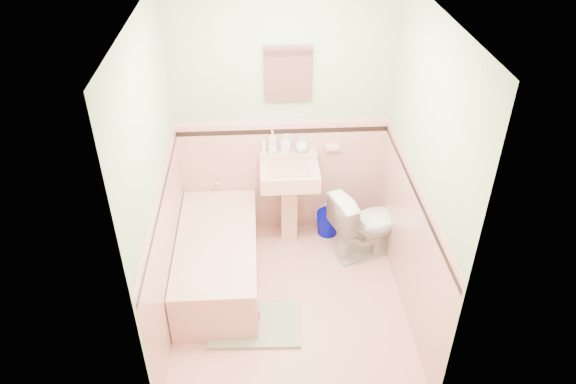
{
  "coord_description": "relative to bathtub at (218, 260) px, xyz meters",
  "views": [
    {
      "loc": [
        -0.22,
        -3.41,
        3.49
      ],
      "look_at": [
        0.0,
        0.25,
        1.0
      ],
      "focal_mm": 33.8,
      "sensor_mm": 36.0,
      "label": 1
    }
  ],
  "objects": [
    {
      "name": "wall_right",
      "position": [
        1.63,
        -0.33,
        1.02
      ],
      "size": [
        0.0,
        2.5,
        2.5
      ],
      "primitive_type": "plane",
      "rotation": [
        1.57,
        0.0,
        -1.57
      ],
      "color": "#F7ECC9",
      "rests_on": "ground"
    },
    {
      "name": "shoe",
      "position": [
        0.3,
        -0.53,
        -0.17
      ],
      "size": [
        0.14,
        0.09,
        0.05
      ],
      "primitive_type": "cube",
      "rotation": [
        0.0,
        0.0,
        -0.19
      ],
      "color": "#BF1E59",
      "rests_on": "bath_mat"
    },
    {
      "name": "cap_right",
      "position": [
        1.61,
        -0.33,
        1.0
      ],
      "size": [
        0.0,
        2.2,
        2.2
      ],
      "primitive_type": "plane",
      "rotation": [
        1.57,
        0.0,
        -1.57
      ],
      "color": "#EAA59D",
      "rests_on": "ground"
    },
    {
      "name": "sink",
      "position": [
        0.68,
        0.53,
        0.21
      ],
      "size": [
        0.55,
        0.48,
        0.86
      ],
      "primitive_type": null,
      "color": "#E5A89C",
      "rests_on": "floor"
    },
    {
      "name": "accent_back",
      "position": [
        0.63,
        0.75,
        0.9
      ],
      "size": [
        2.0,
        0.0,
        2.0
      ],
      "primitive_type": "plane",
      "rotation": [
        1.57,
        0.0,
        0.0
      ],
      "color": "black",
      "rests_on": "ground"
    },
    {
      "name": "soap_bottle_left",
      "position": [
        0.53,
        0.71,
        0.81
      ],
      "size": [
        0.1,
        0.11,
        0.23
      ],
      "primitive_type": "imported",
      "rotation": [
        0.0,
        0.0,
        0.2
      ],
      "color": "#B2B2B2",
      "rests_on": "sink"
    },
    {
      "name": "medicine_cabinet",
      "position": [
        0.68,
        0.74,
        1.47
      ],
      "size": [
        0.36,
        0.04,
        0.45
      ],
      "primitive_type": "cube",
      "color": "white",
      "rests_on": "wall_back"
    },
    {
      "name": "wall_front",
      "position": [
        0.63,
        -1.43,
        1.02
      ],
      "size": [
        2.5,
        0.0,
        2.5
      ],
      "primitive_type": "plane",
      "rotation": [
        -1.57,
        0.0,
        0.0
      ],
      "color": "#F7ECC9",
      "rests_on": "ground"
    },
    {
      "name": "accent_right",
      "position": [
        1.61,
        -0.33,
        0.89
      ],
      "size": [
        0.0,
        2.2,
        2.2
      ],
      "primitive_type": "plane",
      "rotation": [
        1.57,
        0.0,
        -1.57
      ],
      "color": "black",
      "rests_on": "ground"
    },
    {
      "name": "accent_front",
      "position": [
        0.63,
        -1.41,
        0.9
      ],
      "size": [
        2.0,
        0.0,
        2.0
      ],
      "primitive_type": "plane",
      "rotation": [
        -1.57,
        0.0,
        0.0
      ],
      "color": "black",
      "rests_on": "ground"
    },
    {
      "name": "wall_back",
      "position": [
        0.63,
        0.77,
        1.02
      ],
      "size": [
        2.5,
        0.0,
        2.5
      ],
      "primitive_type": "plane",
      "rotation": [
        1.57,
        0.0,
        0.0
      ],
      "color": "#F7ECC9",
      "rests_on": "ground"
    },
    {
      "name": "bucket",
      "position": [
        1.08,
        0.62,
        -0.1
      ],
      "size": [
        0.26,
        0.26,
        0.24
      ],
      "primitive_type": null,
      "rotation": [
        0.0,
        0.0,
        0.08
      ],
      "color": "#0003B7",
      "rests_on": "floor"
    },
    {
      "name": "wainscot_back",
      "position": [
        0.63,
        0.76,
        0.38
      ],
      "size": [
        2.0,
        0.0,
        2.0
      ],
      "primitive_type": "plane",
      "rotation": [
        1.57,
        0.0,
        0.0
      ],
      "color": "#ECAC9E",
      "rests_on": "ground"
    },
    {
      "name": "floor",
      "position": [
        0.63,
        -0.33,
        -0.23
      ],
      "size": [
        2.2,
        2.2,
        0.0
      ],
      "primitive_type": "plane",
      "color": "#EAA699",
      "rests_on": "ground"
    },
    {
      "name": "soap_bottle_mid",
      "position": [
        0.66,
        0.71,
        0.79
      ],
      "size": [
        0.11,
        0.11,
        0.19
      ],
      "primitive_type": "imported",
      "rotation": [
        0.0,
        0.0,
        -0.29
      ],
      "color": "#B2B2B2",
      "rests_on": "sink"
    },
    {
      "name": "bathtub",
      "position": [
        0.0,
        0.0,
        0.0
      ],
      "size": [
        0.7,
        1.5,
        0.45
      ],
      "primitive_type": "cube",
      "color": "#E5A89C",
      "rests_on": "floor"
    },
    {
      "name": "cap_left",
      "position": [
        -0.35,
        -0.33,
        1.0
      ],
      "size": [
        0.0,
        2.2,
        2.2
      ],
      "primitive_type": "plane",
      "rotation": [
        1.57,
        0.0,
        1.57
      ],
      "color": "#EAA59D",
      "rests_on": "ground"
    },
    {
      "name": "wainscot_front",
      "position": [
        0.63,
        -1.42,
        0.38
      ],
      "size": [
        2.0,
        0.0,
        2.0
      ],
      "primitive_type": "plane",
      "rotation": [
        -1.57,
        0.0,
        0.0
      ],
      "color": "#ECAC9E",
      "rests_on": "ground"
    },
    {
      "name": "tub_faucet",
      "position": [
        0.0,
        0.72,
        0.41
      ],
      "size": [
        0.04,
        0.12,
        0.04
      ],
      "primitive_type": "cylinder",
      "rotation": [
        1.57,
        0.0,
        0.0
      ],
      "color": "silver",
      "rests_on": "wall_back"
    },
    {
      "name": "wainscot_left",
      "position": [
        -0.36,
        -0.33,
        0.38
      ],
      "size": [
        0.0,
        2.2,
        2.2
      ],
      "primitive_type": "plane",
      "rotation": [
        1.57,
        0.0,
        1.57
      ],
      "color": "#ECAC9E",
      "rests_on": "ground"
    },
    {
      "name": "bath_mat",
      "position": [
        0.32,
        -0.59,
        -0.21
      ],
      "size": [
        0.78,
        0.54,
        0.03
      ],
      "primitive_type": "cube",
      "rotation": [
        0.0,
        0.0,
        -0.04
      ],
      "color": "gray",
      "rests_on": "floor"
    },
    {
      "name": "sink_faucet",
      "position": [
        0.68,
        0.67,
        0.72
      ],
      "size": [
        0.02,
        0.02,
        0.1
      ],
      "primitive_type": "cylinder",
      "color": "silver",
      "rests_on": "sink"
    },
    {
      "name": "soap_bottle_right",
      "position": [
        0.81,
        0.71,
        0.77
      ],
      "size": [
        0.16,
        0.16,
        0.16
      ],
      "primitive_type": "imported",
      "rotation": [
        0.0,
        0.0,
        0.42
      ],
      "color": "#B2B2B2",
      "rests_on": "sink"
    },
    {
      "name": "tube",
      "position": [
        0.45,
        0.71,
        0.75
      ],
      "size": [
        0.04,
        0.04,
        0.12
      ],
      "primitive_type": "cylinder",
      "rotation": [
        0.0,
        0.0,
        -0.14
      ],
      "color": "white",
      "rests_on": "sink"
    },
    {
      "name": "soap_dish",
      "position": [
        1.1,
        0.73,
        0.72
      ],
      "size": [
        0.13,
        0.07,
        0.04
      ],
      "primitive_type": "cube",
      "color": "#E5A89C",
      "rests_on": "wall_back"
    },
    {
      "name": "ceiling",
      "position": [
        0.63,
        -0.33,
        2.27
      ],
      "size": [
        2.2,
        2.2,
        0.0
      ],
      "primitive_type": "plane",
      "rotation": [
        3.14,
        0.0,
        0.0
      ],
      "color": "white",
      "rests_on": "ground"
    },
    {
      "name": "cap_back",
      "position": [
        0.63,
        0.75,
        0.99
      ],
      "size": [
        2.0,
        0.0,
        2.0
      ],
      "primitive_type": "plane",
      "rotation": [
        1.57,
        0.0,
        0.0
      ],
      "color": "#EAA59D",
      "rests_on": "ground"
    },
    {
      "name": "accent_left",
      "position": [
        -0.35,
        -0.33,
        0.89
      ],
      "size": [
        0.0,
        2.2,
        2.2
      ],
      "primitive_type": "plane",
      "rotation": [
        1.57,
        0.0,
        1.57
      ],
      "color": "black",
      "rests_on": "ground"
    },
    {
      "name": "wainscot_right",
      "position": [
        1.62,
        -0.33,
        0.38
      ],
      "size": [
        0.0,
        2.2,
        2.2
      ],
      "primitive_type": "plane",
      "rotation": [
        1.57,
        0.0,
        -1.57
      ],
      "color": "#ECAC9E",
      "rests_on": "ground"
    },
    {
      "name": "wall_left",
      "position": [
        -0.37,
        -0.33,
        1.02
      ],
      "size": [
        0.0,
        2.5,
        2.5
      ],
      "primitive_type": "plane",
      "rotation": [
        1.57,
        0.0,
        1.57
      ],
      "color": "#F7ECC9",
      "rests_on": "ground"
    },
    {
      "name": "cap_front",
      "position": [
        0.63,
        -1.41,
        0.99
      ],
      "size": [
        2.0,
        0.0,
        2.0
      ],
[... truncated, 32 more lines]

